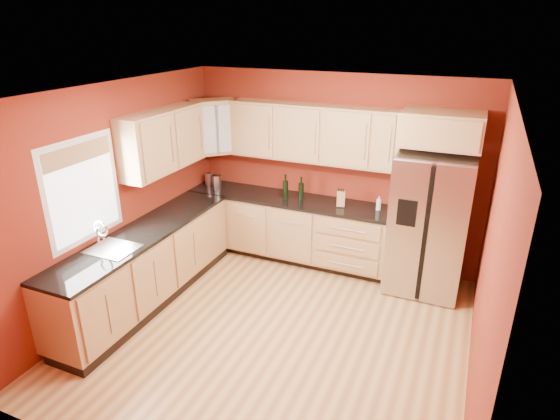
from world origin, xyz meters
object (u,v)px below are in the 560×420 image
refrigerator (429,223)px  wine_bottle_a (285,187)px  soap_dispenser (379,203)px  knife_block (341,199)px  canister_left (209,179)px

refrigerator → wine_bottle_a: size_ratio=5.15×
wine_bottle_a → soap_dispenser: 1.28m
knife_block → soap_dispenser: size_ratio=1.15×
canister_left → soap_dispenser: same height
canister_left → wine_bottle_a: wine_bottle_a is taller
wine_bottle_a → knife_block: bearing=1.5°
knife_block → soap_dispenser: knife_block is taller
soap_dispenser → knife_block: bearing=-172.5°
wine_bottle_a → soap_dispenser: size_ratio=1.91×
refrigerator → wine_bottle_a: (-1.93, 0.04, 0.20)m
wine_bottle_a → knife_block: wine_bottle_a is taller
knife_block → canister_left: bearing=161.3°
refrigerator → soap_dispenser: (-0.65, 0.12, 0.12)m
refrigerator → soap_dispenser: refrigerator is taller
canister_left → wine_bottle_a: size_ratio=0.52×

